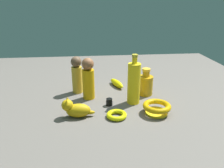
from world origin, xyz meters
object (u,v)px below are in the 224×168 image
object	(u,v)px
person_figure_child	(77,75)
nail_polish_jar	(109,102)
banana	(117,83)
person_figure_adult	(88,79)
bottle_short	(146,84)
bowl	(157,107)
bottle_tall	(134,83)
cat_figurine	(76,109)
bangle	(116,115)

from	to	relation	value
person_figure_child	nail_polish_jar	xyz separation A→B (m)	(0.20, 0.17, -0.09)
banana	person_figure_adult	xyz separation A→B (m)	(0.17, -0.18, 0.10)
person_figure_child	bottle_short	size ratio (longest dim) A/B	1.39
bowl	person_figure_adult	xyz separation A→B (m)	(-0.21, -0.33, 0.08)
bottle_tall	cat_figurine	size ratio (longest dim) A/B	1.72
bowl	banana	bearing A→B (deg)	-158.18
bangle	person_figure_adult	bearing A→B (deg)	-151.58
person_figure_child	cat_figurine	bearing A→B (deg)	0.67
nail_polish_jar	banana	xyz separation A→B (m)	(-0.27, 0.07, 0.00)
bottle_tall	bowl	size ratio (longest dim) A/B	1.94
nail_polish_jar	bangle	bearing A→B (deg)	8.65
cat_figurine	person_figure_adult	world-z (taller)	person_figure_adult
bangle	nail_polish_jar	bearing A→B (deg)	-171.35
banana	nail_polish_jar	bearing A→B (deg)	144.46
bowl	person_figure_adult	bearing A→B (deg)	-122.93
bangle	bowl	xyz separation A→B (m)	(-0.02, 0.20, 0.02)
banana	person_figure_adult	distance (m)	0.26
bangle	person_figure_adult	distance (m)	0.28
person_figure_adult	cat_figurine	bearing A→B (deg)	-16.92
banana	bangle	bearing A→B (deg)	151.99
cat_figurine	person_figure_adult	size ratio (longest dim) A/B	0.66
bottle_tall	banana	distance (m)	0.27
nail_polish_jar	person_figure_child	bearing A→B (deg)	-138.76
bowl	cat_figurine	size ratio (longest dim) A/B	0.89
bottle_tall	bottle_short	bearing A→B (deg)	138.67
nail_polish_jar	bangle	world-z (taller)	nail_polish_jar
nail_polish_jar	person_figure_adult	size ratio (longest dim) A/B	0.16
bangle	person_figure_adult	world-z (taller)	person_figure_adult
person_figure_adult	bottle_short	bearing A→B (deg)	93.75
bottle_short	person_figure_adult	size ratio (longest dim) A/B	0.68
person_figure_adult	banana	bearing A→B (deg)	132.77
nail_polish_jar	banana	distance (m)	0.28
bottle_short	bangle	distance (m)	0.33
banana	bowl	size ratio (longest dim) A/B	1.11
bowl	bottle_tall	bearing A→B (deg)	-145.24
bottle_short	banana	xyz separation A→B (m)	(-0.14, -0.15, -0.04)
person_figure_child	person_figure_adult	bearing A→B (deg)	35.39
bottle_short	bowl	distance (m)	0.24
bottle_tall	nail_polish_jar	xyz separation A→B (m)	(0.02, -0.13, -0.10)
nail_polish_jar	bowl	bearing A→B (deg)	63.74
person_figure_child	person_figure_adult	world-z (taller)	person_figure_adult
bottle_tall	bottle_short	world-z (taller)	bottle_tall
banana	cat_figurine	xyz separation A→B (m)	(0.37, -0.24, 0.02)
bowl	person_figure_child	bearing A→B (deg)	-127.79
nail_polish_jar	banana	size ratio (longest dim) A/B	0.25
person_figure_child	bangle	distance (m)	0.39
person_figure_child	bottle_tall	xyz separation A→B (m)	(0.18, 0.31, 0.00)
cat_figurine	person_figure_adult	distance (m)	0.23
person_figure_child	cat_figurine	size ratio (longest dim) A/B	1.42
bottle_short	nail_polish_jar	bearing A→B (deg)	-60.84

